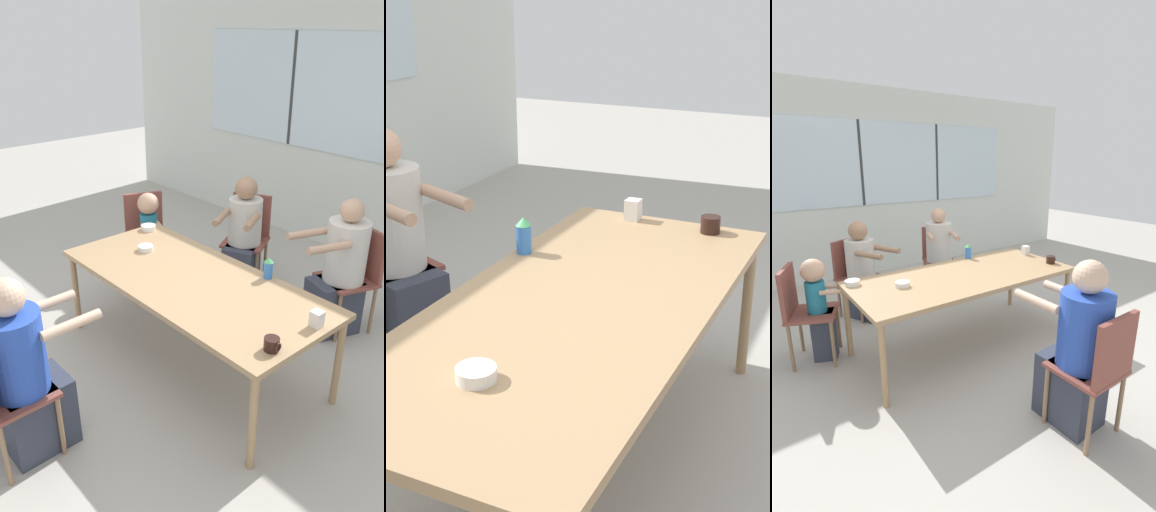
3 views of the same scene
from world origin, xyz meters
The scene contains 14 objects.
ground_plane centered at (0.00, 0.00, 0.00)m, with size 16.00×16.00×0.00m, color #B2ADA3.
dining_table centered at (0.00, 0.00, 0.67)m, with size 2.10×0.94×0.72m.
chair_for_woman_green_shirt centered at (-0.65, 1.31, 0.54)m, with size 0.54×0.54×0.89m.
chair_for_man_blue_shirt centered at (0.52, 1.37, 0.54)m, with size 0.52×0.52×0.89m.
chair_for_toddler centered at (-1.34, 0.57, 0.54)m, with size 0.52×0.52×0.89m.
person_woman_green_shirt centered at (-0.58, 1.16, 0.50)m, with size 0.54×0.65×1.12m.
person_man_blue_shirt centered at (0.46, 1.21, 0.52)m, with size 0.52×0.68×1.17m.
person_man_teal_shirt centered at (0.01, -1.29, 0.53)m, with size 0.37×0.64×1.18m.
person_toddler centered at (-1.21, 0.51, 0.51)m, with size 0.35×0.28×0.95m.
coffee_mug centered at (0.94, -0.23, 0.76)m, with size 0.10×0.09×0.08m.
sippy_cup centered at (0.35, 0.42, 0.80)m, with size 0.07×0.07×0.16m.
milk_carton_small centered at (0.96, 0.16, 0.77)m, with size 0.07×0.07×0.10m.
bowl_white_shallow centered at (-0.95, 0.32, 0.74)m, with size 0.13×0.13×0.04m.
bowl_cereal centered at (-0.61, 0.04, 0.74)m, with size 0.12×0.12×0.04m.
Camera 1 is at (2.39, -2.09, 2.40)m, focal length 35.00 mm.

